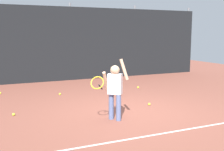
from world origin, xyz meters
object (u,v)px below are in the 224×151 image
Objects in this scene: tennis_player at (114,87)px; tennis_ball_3 at (149,104)px; tennis_ball_0 at (138,87)px; tennis_ball_2 at (0,93)px; tennis_ball_4 at (14,114)px; tennis_ball_5 at (60,94)px.

tennis_player is 1.71m from tennis_ball_3.
tennis_ball_0 is 4.49m from tennis_ball_2.
tennis_ball_0 is 4.54m from tennis_ball_4.
tennis_ball_2 is at bearing 93.89° from tennis_ball_4.
tennis_ball_5 is (-1.86, 2.18, 0.00)m from tennis_ball_3.
tennis_ball_5 is (-2.72, 0.04, 0.00)m from tennis_ball_0.
tennis_ball_0 is at bearing 21.84° from tennis_ball_4.
tennis_ball_3 is 3.38m from tennis_ball_4.
tennis_ball_0 is 1.00× the size of tennis_ball_3.
tennis_ball_2 is at bearing 139.03° from tennis_ball_3.
tennis_player is 20.46× the size of tennis_ball_5.
tennis_ball_0 is at bearing 68.12° from tennis_ball_3.
tennis_ball_0 is at bearing -11.87° from tennis_ball_2.
tennis_ball_5 is (-0.49, 2.95, -0.69)m from tennis_player.
tennis_ball_5 is at bearing 138.35° from tennis_player.
tennis_ball_0 is 2.31m from tennis_ball_3.
tennis_ball_0 is at bearing 91.51° from tennis_player.
tennis_ball_0 is at bearing -0.87° from tennis_ball_5.
tennis_ball_0 is (2.22, 2.91, -0.69)m from tennis_player.
tennis_ball_5 is at bearing 179.13° from tennis_ball_0.
tennis_ball_3 is (1.36, 0.77, -0.69)m from tennis_player.
tennis_player reaches higher than tennis_ball_4.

